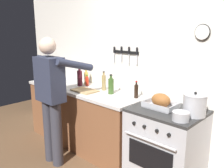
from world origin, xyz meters
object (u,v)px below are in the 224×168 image
(bottle_wine_red, at_px, (80,78))
(bottle_vinegar, at_px, (104,82))
(roasting_pan, at_px, (161,102))
(cutting_board, at_px, (85,90))
(bottle_hot_sauce, at_px, (87,81))
(stove, at_px, (165,147))
(stock_pot, at_px, (195,105))
(bottle_olive_oil, at_px, (111,86))
(saucepan, at_px, (181,116))
(bottle_cooking_oil, at_px, (86,78))
(bottle_soy_sauce, at_px, (136,91))
(person_cook, at_px, (52,94))

(bottle_wine_red, bearing_deg, bottle_vinegar, 7.81)
(roasting_pan, bearing_deg, cutting_board, -174.47)
(bottle_hot_sauce, distance_m, bottle_wine_red, 0.12)
(stove, height_order, cutting_board, cutting_board)
(stock_pot, height_order, bottle_olive_oil, bottle_olive_oil)
(cutting_board, height_order, bottle_olive_oil, bottle_olive_oil)
(bottle_vinegar, bearing_deg, bottle_hot_sauce, 177.13)
(bottle_wine_red, bearing_deg, saucepan, -7.76)
(stock_pot, height_order, bottle_cooking_oil, stock_pot)
(roasting_pan, distance_m, bottle_vinegar, 1.02)
(bottle_wine_red, xyz_separation_m, bottle_soy_sauce, (1.03, 0.07, -0.03))
(saucepan, distance_m, cutting_board, 1.51)
(bottle_cooking_oil, bearing_deg, bottle_vinegar, -8.95)
(person_cook, distance_m, bottle_vinegar, 0.75)
(cutting_board, relative_size, bottle_cooking_oil, 1.47)
(bottle_hot_sauce, xyz_separation_m, bottle_soy_sauce, (0.96, -0.01, 0.02))
(cutting_board, xyz_separation_m, bottle_wine_red, (-0.31, 0.17, 0.12))
(cutting_board, xyz_separation_m, bottle_cooking_oil, (-0.31, 0.30, 0.09))
(bottle_wine_red, bearing_deg, cutting_board, -28.57)
(stock_pot, height_order, bottle_soy_sauce, stock_pot)
(bottle_hot_sauce, bearing_deg, bottle_soy_sauce, -0.81)
(cutting_board, bearing_deg, stock_pot, 5.23)
(saucepan, relative_size, cutting_board, 0.46)
(bottle_cooking_oil, distance_m, bottle_hot_sauce, 0.10)
(cutting_board, xyz_separation_m, bottle_hot_sauce, (-0.23, 0.25, 0.06))
(stove, bearing_deg, bottle_hot_sauce, 174.60)
(bottle_vinegar, height_order, bottle_olive_oil, bottle_vinegar)
(bottle_hot_sauce, bearing_deg, stock_pot, -3.48)
(bottle_cooking_oil, xyz_separation_m, bottle_soy_sauce, (1.04, -0.07, -0.01))
(person_cook, bearing_deg, bottle_olive_oil, -29.03)
(saucepan, bearing_deg, bottle_olive_oil, 168.22)
(bottle_vinegar, height_order, bottle_soy_sauce, bottle_vinegar)
(saucepan, bearing_deg, bottle_wine_red, 172.24)
(stock_pot, height_order, bottle_wine_red, bottle_wine_red)
(bottle_cooking_oil, distance_m, bottle_vinegar, 0.47)
(stove, relative_size, bottle_wine_red, 3.00)
(bottle_hot_sauce, bearing_deg, saucepan, -10.71)
(bottle_hot_sauce, relative_size, bottle_olive_oil, 0.64)
(stock_pot, bearing_deg, stove, -173.39)
(bottle_olive_oil, bearing_deg, saucepan, -11.78)
(roasting_pan, height_order, bottle_olive_oil, bottle_olive_oil)
(bottle_olive_oil, bearing_deg, stock_pot, -0.87)
(stove, xyz_separation_m, saucepan, (0.25, -0.19, 0.49))
(stock_pot, xyz_separation_m, bottle_hot_sauce, (-1.77, 0.11, -0.04))
(saucepan, bearing_deg, bottle_soy_sauce, 157.97)
(cutting_board, bearing_deg, saucepan, -3.06)
(roasting_pan, xyz_separation_m, bottle_hot_sauce, (-1.40, 0.14, -0.00))
(bottle_hot_sauce, relative_size, bottle_vinegar, 0.63)
(roasting_pan, relative_size, bottle_vinegar, 1.30)
(roasting_pan, distance_m, bottle_wine_red, 1.47)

